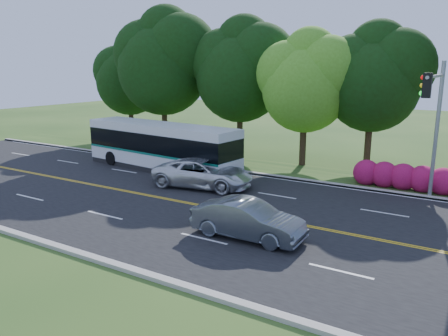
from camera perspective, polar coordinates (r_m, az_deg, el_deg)
The scene contains 12 objects.
ground at distance 20.21m, azimuth 4.08°, elevation -6.31°, with size 120.00×120.00×0.00m, color #264918.
road at distance 20.21m, azimuth 4.08°, elevation -6.28°, with size 60.00×14.00×0.02m, color black.
curb_north at distance 26.50m, azimuth 11.16°, elevation -1.67°, with size 60.00×0.30×0.15m, color #ACA79C.
curb_south at distance 14.67m, azimuth -9.15°, elevation -13.90°, with size 60.00×0.30×0.15m, color #ACA79C.
grass_verge at distance 28.20m, azimuth 12.46°, elevation -0.89°, with size 60.00×4.00×0.10m, color #264918.
lane_markings at distance 20.25m, azimuth 3.84°, elevation -6.21°, with size 57.60×13.82×0.00m.
tree_row at distance 32.24m, azimuth 6.01°, elevation 13.03°, with size 44.70×9.10×13.84m.
bougainvillea_hedge at distance 25.91m, azimuth 27.08°, elevation -1.74°, with size 9.50×2.25×1.50m.
traffic_signal at distance 22.62m, azimuth 25.81°, elevation 6.64°, with size 0.42×6.10×7.00m.
transit_bus at distance 29.18m, azimuth -8.27°, elevation 2.72°, with size 11.90×3.82×3.06m.
sedan at distance 17.46m, azimuth 3.13°, elevation -6.76°, with size 1.60×4.58×1.51m, color slate.
suv at distance 24.80m, azimuth -2.73°, elevation -0.68°, with size 2.63×5.70×1.59m, color silver.
Camera 1 is at (8.61, -17.03, 6.67)m, focal length 35.00 mm.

